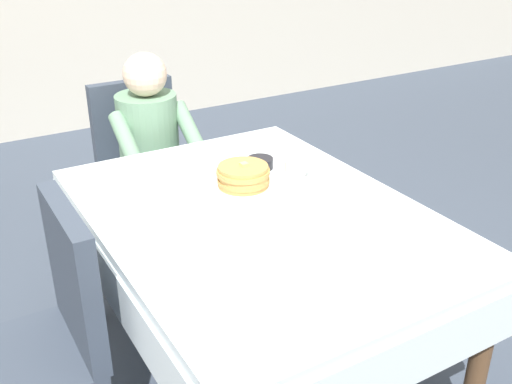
% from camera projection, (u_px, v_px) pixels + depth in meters
% --- Properties ---
extents(ground_plane, '(14.00, 14.00, 0.00)m').
position_uv_depth(ground_plane, '(258.00, 370.00, 2.45)').
color(ground_plane, '#3D4756').
extents(dining_table_main, '(1.12, 1.52, 0.74)m').
position_uv_depth(dining_table_main, '(258.00, 233.00, 2.17)').
color(dining_table_main, silver).
rests_on(dining_table_main, ground).
extents(chair_diner, '(0.44, 0.45, 0.93)m').
position_uv_depth(chair_diner, '(143.00, 159.00, 3.12)').
color(chair_diner, '#384251').
rests_on(chair_diner, ground).
extents(diner_person, '(0.40, 0.43, 1.12)m').
position_uv_depth(diner_person, '(152.00, 144.00, 2.94)').
color(diner_person, gray).
rests_on(diner_person, ground).
extents(chair_left_side, '(0.45, 0.44, 0.93)m').
position_uv_depth(chair_left_side, '(49.00, 328.00, 1.87)').
color(chair_left_side, '#384251').
rests_on(chair_left_side, ground).
extents(plate_breakfast, '(0.28, 0.28, 0.02)m').
position_uv_depth(plate_breakfast, '(244.00, 188.00, 2.30)').
color(plate_breakfast, white).
rests_on(plate_breakfast, dining_table_main).
extents(breakfast_stack, '(0.21, 0.21, 0.10)m').
position_uv_depth(breakfast_stack, '(243.00, 176.00, 2.27)').
color(breakfast_stack, tan).
rests_on(breakfast_stack, plate_breakfast).
extents(cup_coffee, '(0.11, 0.08, 0.08)m').
position_uv_depth(cup_coffee, '(295.00, 171.00, 2.36)').
color(cup_coffee, white).
rests_on(cup_coffee, dining_table_main).
extents(bowl_butter, '(0.11, 0.11, 0.04)m').
position_uv_depth(bowl_butter, '(260.00, 163.00, 2.48)').
color(bowl_butter, black).
rests_on(bowl_butter, dining_table_main).
extents(syrup_pitcher, '(0.08, 0.08, 0.07)m').
position_uv_depth(syrup_pitcher, '(162.00, 180.00, 2.29)').
color(syrup_pitcher, silver).
rests_on(syrup_pitcher, dining_table_main).
extents(fork_left_of_plate, '(0.03, 0.18, 0.00)m').
position_uv_depth(fork_left_of_plate, '(202.00, 202.00, 2.20)').
color(fork_left_of_plate, silver).
rests_on(fork_left_of_plate, dining_table_main).
extents(knife_right_of_plate, '(0.03, 0.20, 0.00)m').
position_uv_depth(knife_right_of_plate, '(288.00, 181.00, 2.37)').
color(knife_right_of_plate, silver).
rests_on(knife_right_of_plate, dining_table_main).
extents(spoon_near_edge, '(0.15, 0.05, 0.00)m').
position_uv_depth(spoon_near_edge, '(284.00, 224.00, 2.05)').
color(spoon_near_edge, silver).
rests_on(spoon_near_edge, dining_table_main).
extents(napkin_folded, '(0.18, 0.13, 0.01)m').
position_uv_depth(napkin_folded, '(185.00, 229.00, 2.01)').
color(napkin_folded, white).
rests_on(napkin_folded, dining_table_main).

